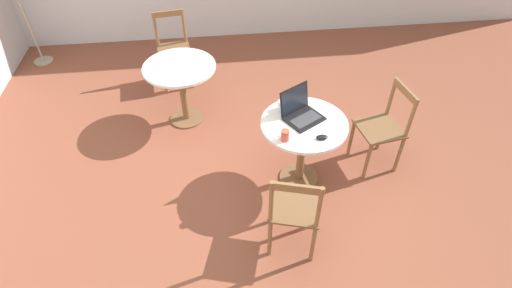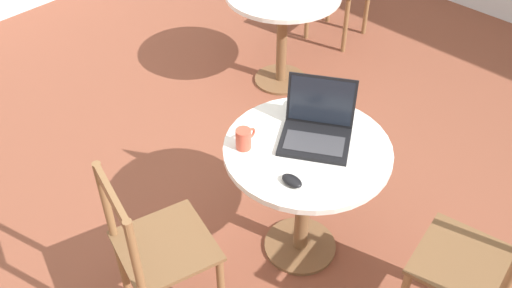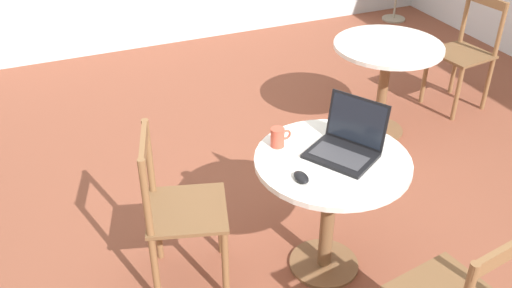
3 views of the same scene
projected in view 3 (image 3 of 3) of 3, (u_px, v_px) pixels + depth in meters
name	position (u px, v px, depth m)	size (l,w,h in m)	color
ground_plane	(285.00, 244.00, 3.31)	(16.00, 16.00, 0.00)	brown
cafe_table_near	(331.00, 183.00, 2.86)	(0.77, 0.77, 0.71)	brown
cafe_table_mid	(386.00, 64.00, 4.08)	(0.77, 0.77, 0.71)	brown
chair_near_left	(179.00, 212.00, 2.85)	(0.49, 0.49, 0.89)	brown
chair_mid_right	(465.00, 54.00, 4.51)	(0.45, 0.45, 0.89)	brown
laptop	(346.00, 144.00, 2.80)	(0.41, 0.42, 0.26)	black
mouse	(301.00, 177.00, 2.62)	(0.06, 0.10, 0.03)	black
mug	(278.00, 137.00, 2.85)	(0.11, 0.07, 0.10)	#C64C38
drinking_glass	(354.00, 126.00, 2.96)	(0.07, 0.07, 0.09)	silver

